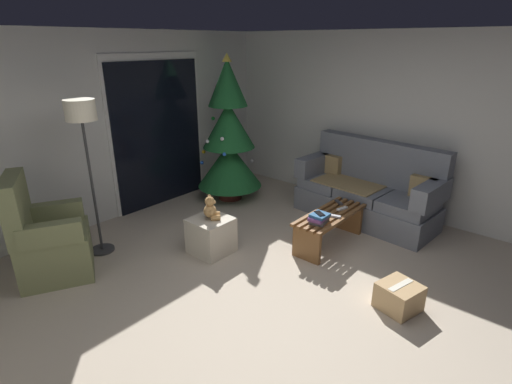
{
  "coord_description": "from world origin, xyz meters",
  "views": [
    {
      "loc": [
        -2.55,
        -1.84,
        2.35
      ],
      "look_at": [
        0.4,
        0.7,
        0.85
      ],
      "focal_mm": 27.62,
      "sensor_mm": 36.0,
      "label": 1
    }
  ],
  "objects_px": {
    "remote_graphite": "(339,202)",
    "christmas_tree": "(229,139)",
    "cell_phone": "(320,213)",
    "teddy_bear_honey": "(211,209)",
    "armchair": "(48,241)",
    "floor_lamp": "(83,126)",
    "remote_silver": "(334,216)",
    "ottoman": "(211,235)",
    "cardboard_box_taped_mid_floor": "(399,297)",
    "couch": "(368,191)",
    "remote_white": "(342,209)",
    "coffee_table": "(330,224)",
    "book_stack": "(319,218)"
  },
  "relations": [
    {
      "from": "remote_silver",
      "to": "armchair",
      "type": "xyz_separation_m",
      "value": [
        -2.45,
        1.96,
        -0.02
      ]
    },
    {
      "from": "couch",
      "to": "remote_white",
      "type": "relative_size",
      "value": 12.77
    },
    {
      "from": "couch",
      "to": "floor_lamp",
      "type": "relative_size",
      "value": 1.12
    },
    {
      "from": "coffee_table",
      "to": "christmas_tree",
      "type": "relative_size",
      "value": 0.5
    },
    {
      "from": "book_stack",
      "to": "cardboard_box_taped_mid_floor",
      "type": "bearing_deg",
      "value": -107.3
    },
    {
      "from": "coffee_table",
      "to": "couch",
      "type": "bearing_deg",
      "value": 0.43
    },
    {
      "from": "floor_lamp",
      "to": "teddy_bear_honey",
      "type": "relative_size",
      "value": 6.25
    },
    {
      "from": "christmas_tree",
      "to": "coffee_table",
      "type": "bearing_deg",
      "value": -98.66
    },
    {
      "from": "armchair",
      "to": "ottoman",
      "type": "relative_size",
      "value": 2.57
    },
    {
      "from": "couch",
      "to": "book_stack",
      "type": "height_order",
      "value": "couch"
    },
    {
      "from": "couch",
      "to": "armchair",
      "type": "bearing_deg",
      "value": 152.08
    },
    {
      "from": "remote_silver",
      "to": "book_stack",
      "type": "xyz_separation_m",
      "value": [
        -0.25,
        0.05,
        0.05
      ]
    },
    {
      "from": "coffee_table",
      "to": "christmas_tree",
      "type": "bearing_deg",
      "value": 81.34
    },
    {
      "from": "couch",
      "to": "book_stack",
      "type": "distance_m",
      "value": 1.33
    },
    {
      "from": "ottoman",
      "to": "couch",
      "type": "bearing_deg",
      "value": -24.54
    },
    {
      "from": "remote_white",
      "to": "ottoman",
      "type": "xyz_separation_m",
      "value": [
        -1.26,
        1.01,
        -0.21
      ]
    },
    {
      "from": "remote_white",
      "to": "remote_graphite",
      "type": "distance_m",
      "value": 0.2
    },
    {
      "from": "cell_phone",
      "to": "armchair",
      "type": "distance_m",
      "value": 2.91
    },
    {
      "from": "ottoman",
      "to": "cardboard_box_taped_mid_floor",
      "type": "height_order",
      "value": "ottoman"
    },
    {
      "from": "teddy_bear_honey",
      "to": "coffee_table",
      "type": "bearing_deg",
      "value": -42.0
    },
    {
      "from": "remote_silver",
      "to": "christmas_tree",
      "type": "relative_size",
      "value": 0.07
    },
    {
      "from": "armchair",
      "to": "floor_lamp",
      "type": "xyz_separation_m",
      "value": [
        0.6,
        0.09,
        1.1
      ]
    },
    {
      "from": "remote_graphite",
      "to": "book_stack",
      "type": "height_order",
      "value": "book_stack"
    },
    {
      "from": "coffee_table",
      "to": "book_stack",
      "type": "distance_m",
      "value": 0.37
    },
    {
      "from": "coffee_table",
      "to": "teddy_bear_honey",
      "type": "bearing_deg",
      "value": 138.0
    },
    {
      "from": "couch",
      "to": "remote_graphite",
      "type": "distance_m",
      "value": 0.68
    },
    {
      "from": "coffee_table",
      "to": "cell_phone",
      "type": "height_order",
      "value": "cell_phone"
    },
    {
      "from": "ottoman",
      "to": "remote_graphite",
      "type": "bearing_deg",
      "value": -31.74
    },
    {
      "from": "floor_lamp",
      "to": "christmas_tree",
      "type": "bearing_deg",
      "value": 0.51
    },
    {
      "from": "remote_graphite",
      "to": "christmas_tree",
      "type": "height_order",
      "value": "christmas_tree"
    },
    {
      "from": "couch",
      "to": "teddy_bear_honey",
      "type": "xyz_separation_m",
      "value": [
        -2.08,
        0.94,
        0.15
      ]
    },
    {
      "from": "remote_silver",
      "to": "ottoman",
      "type": "height_order",
      "value": "remote_silver"
    },
    {
      "from": "remote_silver",
      "to": "floor_lamp",
      "type": "bearing_deg",
      "value": -61.45
    },
    {
      "from": "remote_silver",
      "to": "remote_white",
      "type": "xyz_separation_m",
      "value": [
        0.26,
        0.04,
        0.0
      ]
    },
    {
      "from": "christmas_tree",
      "to": "armchair",
      "type": "relative_size",
      "value": 1.94
    },
    {
      "from": "cardboard_box_taped_mid_floor",
      "to": "armchair",
      "type": "bearing_deg",
      "value": 121.45
    },
    {
      "from": "cardboard_box_taped_mid_floor",
      "to": "book_stack",
      "type": "bearing_deg",
      "value": 72.7
    },
    {
      "from": "book_stack",
      "to": "remote_silver",
      "type": "bearing_deg",
      "value": -11.04
    },
    {
      "from": "christmas_tree",
      "to": "cardboard_box_taped_mid_floor",
      "type": "distance_m",
      "value": 3.38
    },
    {
      "from": "christmas_tree",
      "to": "armchair",
      "type": "bearing_deg",
      "value": -177.8
    },
    {
      "from": "remote_white",
      "to": "floor_lamp",
      "type": "xyz_separation_m",
      "value": [
        -2.11,
        2.01,
        1.08
      ]
    },
    {
      "from": "book_stack",
      "to": "cell_phone",
      "type": "distance_m",
      "value": 0.06
    },
    {
      "from": "remote_white",
      "to": "ottoman",
      "type": "distance_m",
      "value": 1.63
    },
    {
      "from": "christmas_tree",
      "to": "teddy_bear_honey",
      "type": "xyz_separation_m",
      "value": [
        -1.36,
        -1.03,
        -0.42
      ]
    },
    {
      "from": "couch",
      "to": "ottoman",
      "type": "xyz_separation_m",
      "value": [
        -2.08,
        0.95,
        -0.19
      ]
    },
    {
      "from": "cell_phone",
      "to": "christmas_tree",
      "type": "bearing_deg",
      "value": 102.4
    },
    {
      "from": "remote_silver",
      "to": "cardboard_box_taped_mid_floor",
      "type": "height_order",
      "value": "remote_silver"
    },
    {
      "from": "couch",
      "to": "christmas_tree",
      "type": "relative_size",
      "value": 0.91
    },
    {
      "from": "couch",
      "to": "cell_phone",
      "type": "height_order",
      "value": "couch"
    },
    {
      "from": "cell_phone",
      "to": "teddy_bear_honey",
      "type": "bearing_deg",
      "value": 156.15
    }
  ]
}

